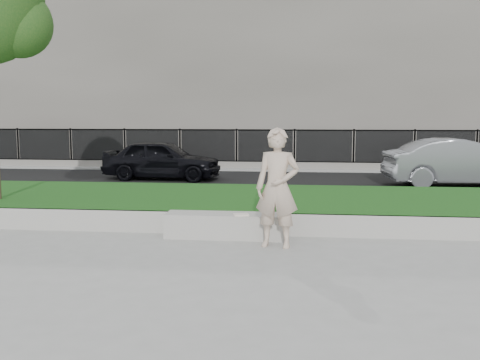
# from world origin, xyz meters

# --- Properties ---
(ground) EXTENTS (90.00, 90.00, 0.00)m
(ground) POSITION_xyz_m (0.00, 0.00, 0.00)
(ground) COLOR gray
(ground) RESTS_ON ground
(grass_bank) EXTENTS (34.00, 4.00, 0.40)m
(grass_bank) POSITION_xyz_m (0.00, 3.00, 0.20)
(grass_bank) COLOR #11390E
(grass_bank) RESTS_ON ground
(grass_kerb) EXTENTS (34.00, 0.08, 0.40)m
(grass_kerb) POSITION_xyz_m (0.00, 1.04, 0.20)
(grass_kerb) COLOR #A19F97
(grass_kerb) RESTS_ON ground
(street) EXTENTS (34.00, 7.00, 0.04)m
(street) POSITION_xyz_m (0.00, 8.50, 0.02)
(street) COLOR black
(street) RESTS_ON ground
(far_pavement) EXTENTS (34.00, 3.00, 0.12)m
(far_pavement) POSITION_xyz_m (0.00, 13.00, 0.06)
(far_pavement) COLOR gray
(far_pavement) RESTS_ON ground
(iron_fence) EXTENTS (32.00, 0.30, 1.50)m
(iron_fence) POSITION_xyz_m (0.00, 12.00, 0.54)
(iron_fence) COLOR slate
(iron_fence) RESTS_ON far_pavement
(building_facade) EXTENTS (34.00, 10.00, 10.00)m
(building_facade) POSITION_xyz_m (0.00, 20.00, 5.00)
(building_facade) COLOR #615D55
(building_facade) RESTS_ON ground
(stone_bench) EXTENTS (2.08, 0.52, 0.43)m
(stone_bench) POSITION_xyz_m (0.52, 0.80, 0.21)
(stone_bench) COLOR #A19F97
(stone_bench) RESTS_ON ground
(man) EXTENTS (0.77, 0.57, 1.93)m
(man) POSITION_xyz_m (1.45, 0.25, 0.96)
(man) COLOR beige
(man) RESTS_ON ground
(book) EXTENTS (0.29, 0.24, 0.03)m
(book) POSITION_xyz_m (0.82, 0.64, 0.44)
(book) COLOR #EFE2CF
(book) RESTS_ON stone_bench
(car_dark) EXTENTS (3.90, 1.78, 1.30)m
(car_dark) POSITION_xyz_m (-2.65, 8.70, 0.69)
(car_dark) COLOR black
(car_dark) RESTS_ON street
(car_silver) EXTENTS (4.38, 1.86, 1.40)m
(car_silver) POSITION_xyz_m (6.46, 7.95, 0.74)
(car_silver) COLOR gray
(car_silver) RESTS_ON street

